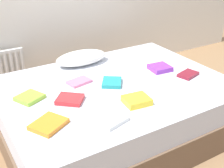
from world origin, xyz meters
TOP-DOWN VIEW (x-y plane):
  - ground_plane at (0.00, 0.00)m, footprint 8.00×8.00m
  - bed at (0.00, 0.00)m, footprint 2.00×1.50m
  - radiator at (-0.67, 1.20)m, footprint 0.41×0.04m
  - pillow at (-0.05, 0.57)m, footprint 0.53×0.27m
  - textbook_maroon at (0.67, -0.20)m, footprint 0.22×0.17m
  - textbook_yellow at (-0.03, -0.37)m, footprint 0.22×0.19m
  - textbook_pink at (-0.26, 0.18)m, footprint 0.22×0.17m
  - textbook_white at (-0.33, -0.47)m, footprint 0.25×0.23m
  - textbook_orange at (-0.72, -0.31)m, footprint 0.29×0.27m
  - textbook_teal at (-0.02, 0.02)m, footprint 0.24×0.25m
  - textbook_red at (-0.46, -0.07)m, footprint 0.26×0.26m
  - textbook_lime at (-0.72, 0.12)m, footprint 0.24×0.24m
  - textbook_purple at (0.53, 0.04)m, footprint 0.21×0.20m

SIDE VIEW (x-z plane):
  - ground_plane at x=0.00m, z-range 0.00..0.00m
  - bed at x=0.00m, z-range 0.00..0.50m
  - radiator at x=-0.67m, z-range 0.10..0.56m
  - textbook_pink at x=-0.26m, z-range 0.50..0.52m
  - textbook_maroon at x=0.67m, z-range 0.50..0.53m
  - textbook_white at x=-0.33m, z-range 0.50..0.53m
  - textbook_orange at x=-0.72m, z-range 0.50..0.53m
  - textbook_teal at x=-0.02m, z-range 0.50..0.53m
  - textbook_lime at x=-0.72m, z-range 0.50..0.53m
  - textbook_red at x=-0.46m, z-range 0.50..0.53m
  - textbook_purple at x=0.53m, z-range 0.50..0.54m
  - textbook_yellow at x=-0.03m, z-range 0.50..0.55m
  - pillow at x=-0.05m, z-range 0.50..0.63m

